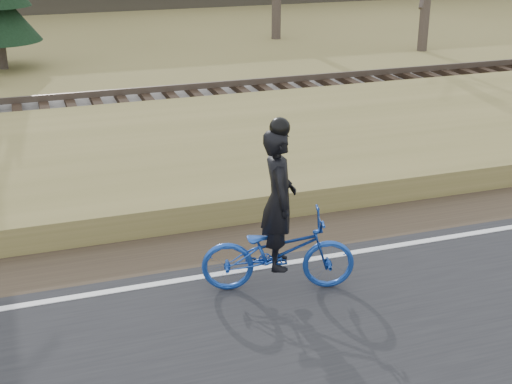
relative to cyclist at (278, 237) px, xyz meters
name	(u,v)px	position (x,y,z in m)	size (l,w,h in m)	color
ground	(221,285)	(-0.68, 0.41, -0.81)	(120.00, 120.00, 0.00)	olive
edge_line	(217,274)	(-0.68, 0.61, -0.74)	(120.00, 0.12, 0.01)	silver
shoulder	(199,247)	(-0.68, 1.61, -0.79)	(120.00, 1.60, 0.04)	#473A2B
embankment	(159,170)	(-0.68, 4.61, -0.59)	(120.00, 5.00, 0.44)	olive
ballast	(126,117)	(-0.68, 8.41, -0.58)	(120.00, 3.00, 0.45)	slate
railroad	(125,105)	(-0.68, 8.41, -0.28)	(120.00, 2.40, 0.29)	black
cyclist	(278,237)	(0.00, 0.00, 0.00)	(2.14, 1.22, 2.37)	#163C98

